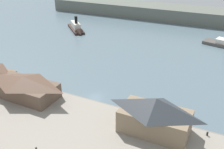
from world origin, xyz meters
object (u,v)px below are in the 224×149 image
object	(u,v)px
mooring_post_center_east	(207,134)
ferry_near_quay	(77,29)
ferry_shed_west_terminal	(24,86)
ferry_shed_east_terminal	(155,115)

from	to	relation	value
mooring_post_center_east	ferry_near_quay	xyz separation A→B (m)	(-78.86, 63.80, -0.13)
ferry_shed_west_terminal	mooring_post_center_east	size ratio (longest dim) A/B	22.85
ferry_shed_east_terminal	mooring_post_center_east	size ratio (longest dim) A/B	18.84
ferry_shed_east_terminal	ferry_near_quay	bearing A→B (deg)	134.60
mooring_post_center_east	ferry_near_quay	bearing A→B (deg)	141.03
mooring_post_center_east	ferry_near_quay	distance (m)	101.44
ferry_shed_east_terminal	ferry_near_quay	distance (m)	95.26
ferry_shed_east_terminal	ferry_near_quay	size ratio (longest dim) A/B	0.86
ferry_shed_east_terminal	ferry_shed_west_terminal	bearing A→B (deg)	-178.55
mooring_post_center_east	ferry_near_quay	world-z (taller)	ferry_near_quay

